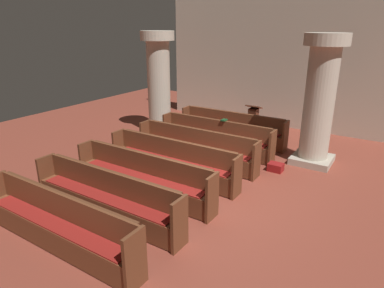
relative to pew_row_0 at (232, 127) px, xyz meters
name	(u,v)px	position (x,y,z in m)	size (l,w,h in m)	color
ground_plane	(206,193)	(1.09, -3.48, -0.49)	(19.20, 19.20, 0.00)	brown
back_wall	(296,65)	(1.09, 2.60, 1.76)	(10.00, 0.16, 4.50)	beige
pew_row_0	(232,127)	(0.00, 0.00, 0.00)	(3.52, 0.46, 0.93)	brown
pew_row_1	(216,136)	(0.00, -1.08, 0.00)	(3.52, 0.46, 0.93)	brown
pew_row_2	(196,146)	(0.00, -2.17, 0.00)	(3.52, 0.47, 0.93)	brown
pew_row_3	(172,159)	(0.00, -3.25, 0.00)	(3.52, 0.46, 0.93)	brown
pew_row_4	(143,175)	(0.00, -4.33, 0.00)	(3.52, 0.46, 0.93)	brown
pew_row_5	(106,195)	(0.00, -5.42, 0.00)	(3.52, 0.47, 0.93)	brown
pew_row_6	(57,222)	(0.00, -6.50, 0.00)	(3.52, 0.46, 0.93)	brown
pillar_aisle_side	(320,99)	(2.63, -0.40, 1.27)	(1.10, 1.10, 3.38)	#B6AD9A
pillar_far_side	(159,82)	(-2.58, -0.41, 1.27)	(1.10, 1.10, 3.38)	#B6AD9A
lectern	(253,123)	(0.33, 0.89, -0.04)	(0.48, 0.45, 1.08)	#492215
hymn_book	(224,120)	(0.17, -0.90, 0.46)	(0.14, 0.21, 0.04)	#194723
kneeler_box_red	(276,167)	(1.99, -1.48, -0.39)	(0.37, 0.29, 0.20)	maroon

